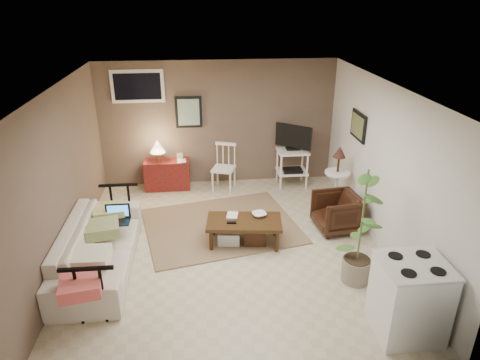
{
  "coord_description": "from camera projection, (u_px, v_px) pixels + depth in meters",
  "views": [
    {
      "loc": [
        -0.37,
        -5.46,
        3.52
      ],
      "look_at": [
        0.21,
        0.35,
        0.95
      ],
      "focal_mm": 32.0,
      "sensor_mm": 36.0,
      "label": 1
    }
  ],
  "objects": [
    {
      "name": "side_table",
      "position": [
        338.0,
        171.0,
        7.3
      ],
      "size": [
        0.44,
        0.44,
        1.16
      ],
      "color": "white",
      "rests_on": "floor"
    },
    {
      "name": "sofa",
      "position": [
        98.0,
        239.0,
        5.8
      ],
      "size": [
        0.66,
        2.28,
        0.89
      ],
      "primitive_type": "imported",
      "rotation": [
        0.0,
        0.0,
        1.57
      ],
      "color": "beige",
      "rests_on": "floor"
    },
    {
      "name": "tv_stand",
      "position": [
        293.0,
        154.0,
        8.24
      ],
      "size": [
        0.61,
        0.5,
        1.24
      ],
      "color": "white",
      "rests_on": "floor"
    },
    {
      "name": "art_back",
      "position": [
        189.0,
        112.0,
        8.05
      ],
      "size": [
        0.5,
        0.03,
        0.6
      ],
      "primitive_type": "cube",
      "color": "black"
    },
    {
      "name": "spindle_chair",
      "position": [
        224.0,
        169.0,
        8.19
      ],
      "size": [
        0.51,
        0.51,
        0.9
      ],
      "color": "white",
      "rests_on": "floor"
    },
    {
      "name": "stove",
      "position": [
        409.0,
        298.0,
        4.66
      ],
      "size": [
        0.7,
        0.66,
        0.92
      ],
      "color": "white",
      "rests_on": "floor"
    },
    {
      "name": "bowl",
      "position": [
        259.0,
        210.0,
        6.46
      ],
      "size": [
        0.22,
        0.1,
        0.21
      ],
      "primitive_type": "imported",
      "rotation": [
        0.0,
        0.0,
        0.24
      ],
      "color": "#3D2810",
      "rests_on": "coffee_table"
    },
    {
      "name": "potted_plant",
      "position": [
        362.0,
        223.0,
        5.35
      ],
      "size": [
        0.4,
        0.4,
        1.62
      ],
      "color": "gray",
      "rests_on": "floor"
    },
    {
      "name": "book_table",
      "position": [
        227.0,
        209.0,
        6.46
      ],
      "size": [
        0.17,
        0.05,
        0.23
      ],
      "primitive_type": "imported",
      "rotation": [
        0.0,
        0.0,
        -0.2
      ],
      "color": "#3D2810",
      "rests_on": "coffee_table"
    },
    {
      "name": "sofa_end_rails",
      "position": [
        108.0,
        243.0,
        5.83
      ],
      "size": [
        0.61,
        2.27,
        0.77
      ],
      "primitive_type": null,
      "color": "black",
      "rests_on": "floor"
    },
    {
      "name": "window",
      "position": [
        138.0,
        86.0,
        7.76
      ],
      "size": [
        0.96,
        0.03,
        0.6
      ],
      "primitive_type": "cube",
      "color": "white"
    },
    {
      "name": "coffee_table",
      "position": [
        244.0,
        230.0,
        6.44
      ],
      "size": [
        1.17,
        0.7,
        0.42
      ],
      "color": "#3D2810",
      "rests_on": "floor"
    },
    {
      "name": "laptop",
      "position": [
        118.0,
        216.0,
        6.12
      ],
      "size": [
        0.35,
        0.25,
        0.24
      ],
      "color": "black",
      "rests_on": "sofa"
    },
    {
      "name": "floor",
      "position": [
        228.0,
        247.0,
        6.43
      ],
      "size": [
        5.0,
        5.0,
        0.0
      ],
      "primitive_type": "plane",
      "color": "#C1B293",
      "rests_on": "ground"
    },
    {
      "name": "armchair",
      "position": [
        337.0,
        211.0,
        6.79
      ],
      "size": [
        0.68,
        0.72,
        0.67
      ],
      "primitive_type": "imported",
      "rotation": [
        0.0,
        0.0,
        -1.46
      ],
      "color": "black",
      "rests_on": "floor"
    },
    {
      "name": "art_right",
      "position": [
        358.0,
        126.0,
        6.97
      ],
      "size": [
        0.03,
        0.6,
        0.45
      ],
      "primitive_type": "cube",
      "color": "black"
    },
    {
      "name": "rug",
      "position": [
        221.0,
        226.0,
        7.0
      ],
      "size": [
        2.73,
        2.36,
        0.02
      ],
      "primitive_type": "cube",
      "rotation": [
        0.0,
        0.0,
        0.21
      ],
      "color": "#906F53",
      "rests_on": "floor"
    },
    {
      "name": "book_console",
      "position": [
        177.0,
        156.0,
        8.05
      ],
      "size": [
        0.16,
        0.03,
        0.22
      ],
      "primitive_type": "imported",
      "rotation": [
        0.0,
        0.0,
        0.06
      ],
      "color": "#3D2810",
      "rests_on": "red_console"
    },
    {
      "name": "red_console",
      "position": [
        166.0,
        172.0,
        8.24
      ],
      "size": [
        0.86,
        0.38,
        0.99
      ],
      "color": "maroon",
      "rests_on": "floor"
    },
    {
      "name": "sofa_pillows",
      "position": [
        97.0,
        243.0,
        5.52
      ],
      "size": [
        0.44,
        2.16,
        0.15
      ],
      "primitive_type": null,
      "color": "beige",
      "rests_on": "sofa"
    }
  ]
}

